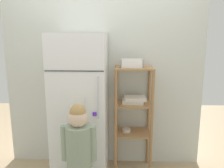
{
  "coord_description": "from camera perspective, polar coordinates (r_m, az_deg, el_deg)",
  "views": [
    {
      "loc": [
        0.21,
        -2.61,
        1.71
      ],
      "look_at": [
        0.12,
        0.02,
        1.15
      ],
      "focal_mm": 37.96,
      "sensor_mm": 36.0,
      "label": 1
    }
  ],
  "objects": [
    {
      "name": "child_standing",
      "position": [
        2.38,
        -7.98,
        -14.56
      ],
      "size": [
        0.34,
        0.25,
        1.07
      ],
      "color": "#3C4A34",
      "rests_on": "ground"
    },
    {
      "name": "kitchen_wall_back",
      "position": [
        3.05,
        -1.97,
        0.67
      ],
      "size": [
        2.52,
        0.03,
        2.22
      ],
      "primitive_type": "cube",
      "color": "silver",
      "rests_on": "ground"
    },
    {
      "name": "fruit_bin",
      "position": [
        2.79,
        5.13,
        4.8
      ],
      "size": [
        0.25,
        0.19,
        0.09
      ],
      "color": "white",
      "rests_on": "pantry_shelf_unit"
    },
    {
      "name": "pantry_shelf_unit",
      "position": [
        2.92,
        5.11,
        -5.98
      ],
      "size": [
        0.46,
        0.35,
        1.32
      ],
      "color": "#9E7247",
      "rests_on": "ground"
    },
    {
      "name": "refrigerator",
      "position": [
        2.81,
        -7.58,
        -5.71
      ],
      "size": [
        0.61,
        0.67,
        1.72
      ],
      "color": "white",
      "rests_on": "ground"
    }
  ]
}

